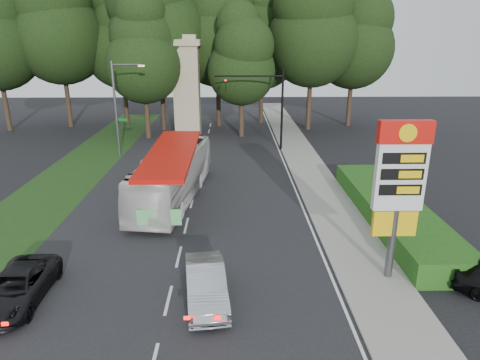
{
  "coord_description": "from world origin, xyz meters",
  "views": [
    {
      "loc": [
        2.56,
        -13.97,
        9.87
      ],
      "look_at": [
        2.98,
        8.81,
        2.2
      ],
      "focal_mm": 32.0,
      "sensor_mm": 36.0,
      "label": 1
    }
  ],
  "objects_px": {
    "sedan_silver": "(206,284)",
    "suv_charcoal": "(16,287)",
    "traffic_signal_mast": "(267,98)",
    "gas_station_pylon": "(400,180)",
    "monument": "(187,86)",
    "streetlight_signs": "(118,105)",
    "transit_bus": "(173,175)"
  },
  "relations": [
    {
      "from": "streetlight_signs",
      "to": "transit_bus",
      "type": "xyz_separation_m",
      "value": [
        5.8,
        -10.34,
        -2.85
      ]
    },
    {
      "from": "gas_station_pylon",
      "to": "traffic_signal_mast",
      "type": "relative_size",
      "value": 0.95
    },
    {
      "from": "traffic_signal_mast",
      "to": "monument",
      "type": "distance_m",
      "value": 9.76
    },
    {
      "from": "traffic_signal_mast",
      "to": "transit_bus",
      "type": "bearing_deg",
      "value": -119.11
    },
    {
      "from": "traffic_signal_mast",
      "to": "streetlight_signs",
      "type": "relative_size",
      "value": 0.9
    },
    {
      "from": "streetlight_signs",
      "to": "transit_bus",
      "type": "height_order",
      "value": "streetlight_signs"
    },
    {
      "from": "streetlight_signs",
      "to": "suv_charcoal",
      "type": "distance_m",
      "value": 21.79
    },
    {
      "from": "traffic_signal_mast",
      "to": "gas_station_pylon",
      "type": "bearing_deg",
      "value": -80.91
    },
    {
      "from": "streetlight_signs",
      "to": "transit_bus",
      "type": "relative_size",
      "value": 0.7
    },
    {
      "from": "traffic_signal_mast",
      "to": "sedan_silver",
      "type": "xyz_separation_m",
      "value": [
        -4.18,
        -23.47,
        -3.96
      ]
    },
    {
      "from": "traffic_signal_mast",
      "to": "sedan_silver",
      "type": "bearing_deg",
      "value": -100.1
    },
    {
      "from": "suv_charcoal",
      "to": "transit_bus",
      "type": "bearing_deg",
      "value": 66.7
    },
    {
      "from": "gas_station_pylon",
      "to": "sedan_silver",
      "type": "relative_size",
      "value": 1.59
    },
    {
      "from": "transit_bus",
      "to": "suv_charcoal",
      "type": "distance_m",
      "value": 12.07
    },
    {
      "from": "traffic_signal_mast",
      "to": "monument",
      "type": "relative_size",
      "value": 0.72
    },
    {
      "from": "sedan_silver",
      "to": "suv_charcoal",
      "type": "height_order",
      "value": "sedan_silver"
    },
    {
      "from": "traffic_signal_mast",
      "to": "streetlight_signs",
      "type": "bearing_deg",
      "value": -171.08
    },
    {
      "from": "traffic_signal_mast",
      "to": "transit_bus",
      "type": "relative_size",
      "value": 0.63
    },
    {
      "from": "sedan_silver",
      "to": "suv_charcoal",
      "type": "bearing_deg",
      "value": 172.38
    },
    {
      "from": "gas_station_pylon",
      "to": "suv_charcoal",
      "type": "bearing_deg",
      "value": -174.64
    },
    {
      "from": "streetlight_signs",
      "to": "traffic_signal_mast",
      "type": "bearing_deg",
      "value": 8.92
    },
    {
      "from": "gas_station_pylon",
      "to": "monument",
      "type": "xyz_separation_m",
      "value": [
        -11.2,
        28.01,
        0.66
      ]
    },
    {
      "from": "traffic_signal_mast",
      "to": "suv_charcoal",
      "type": "relative_size",
      "value": 1.56
    },
    {
      "from": "traffic_signal_mast",
      "to": "sedan_silver",
      "type": "relative_size",
      "value": 1.67
    },
    {
      "from": "gas_station_pylon",
      "to": "streetlight_signs",
      "type": "distance_m",
      "value": 25.74
    },
    {
      "from": "gas_station_pylon",
      "to": "streetlight_signs",
      "type": "height_order",
      "value": "streetlight_signs"
    },
    {
      "from": "monument",
      "to": "transit_bus",
      "type": "distance_m",
      "value": 18.69
    },
    {
      "from": "gas_station_pylon",
      "to": "suv_charcoal",
      "type": "distance_m",
      "value": 15.61
    },
    {
      "from": "transit_bus",
      "to": "traffic_signal_mast",
      "type": "bearing_deg",
      "value": 68.56
    },
    {
      "from": "transit_bus",
      "to": "sedan_silver",
      "type": "height_order",
      "value": "transit_bus"
    },
    {
      "from": "gas_station_pylon",
      "to": "streetlight_signs",
      "type": "xyz_separation_m",
      "value": [
        -16.19,
        20.01,
        -0.01
      ]
    },
    {
      "from": "transit_bus",
      "to": "suv_charcoal",
      "type": "relative_size",
      "value": 2.48
    }
  ]
}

